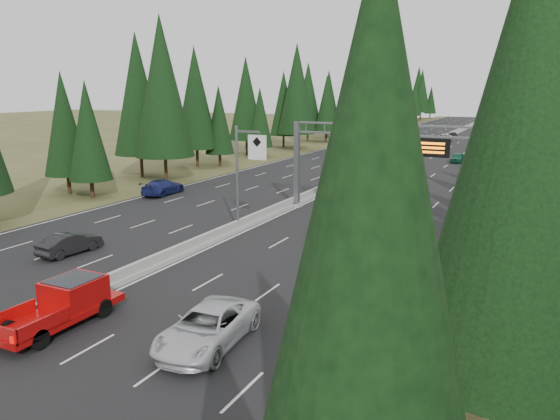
% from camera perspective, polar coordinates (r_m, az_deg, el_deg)
% --- Properties ---
extents(road, '(32.00, 260.00, 0.08)m').
position_cam_1_polar(road, '(92.84, 13.25, 5.64)').
color(road, black).
rests_on(road, ground).
extents(shoulder_right, '(3.60, 260.00, 0.06)m').
position_cam_1_polar(shoulder_right, '(90.52, 24.30, 4.68)').
color(shoulder_right, olive).
rests_on(shoulder_right, ground).
extents(shoulder_left, '(3.60, 260.00, 0.06)m').
position_cam_1_polar(shoulder_left, '(98.37, 3.06, 6.33)').
color(shoulder_left, '#3E4420').
rests_on(shoulder_left, ground).
extents(median_barrier, '(0.70, 260.00, 0.85)m').
position_cam_1_polar(median_barrier, '(92.79, 13.26, 5.87)').
color(median_barrier, gray).
rests_on(median_barrier, road).
extents(sign_gantry, '(16.75, 0.98, 7.80)m').
position_cam_1_polar(sign_gantry, '(46.60, 11.39, 5.58)').
color(sign_gantry, slate).
rests_on(sign_gantry, road).
extents(hov_sign_pole, '(2.80, 0.50, 8.00)m').
position_cam_1_polar(hov_sign_pole, '(40.71, -3.83, 4.04)').
color(hov_sign_pole, slate).
rests_on(hov_sign_pole, road).
extents(tree_row_left, '(12.09, 244.79, 18.93)m').
position_cam_1_polar(tree_row_left, '(90.08, -2.03, 11.65)').
color(tree_row_left, black).
rests_on(tree_row_left, ground).
extents(silver_minivan, '(3.22, 6.11, 1.64)m').
position_cam_1_polar(silver_minivan, '(23.78, -7.59, -12.05)').
color(silver_minivan, silver).
rests_on(silver_minivan, road).
extents(red_pickup, '(2.24, 6.28, 2.05)m').
position_cam_1_polar(red_pickup, '(27.33, -21.44, -8.79)').
color(red_pickup, black).
rests_on(red_pickup, road).
extents(car_ahead_green, '(1.70, 4.10, 1.39)m').
position_cam_1_polar(car_ahead_green, '(84.84, 18.05, 5.23)').
color(car_ahead_green, '#166142').
rests_on(car_ahead_green, road).
extents(car_ahead_dkred, '(1.72, 3.98, 1.28)m').
position_cam_1_polar(car_ahead_dkred, '(73.68, 21.20, 3.92)').
color(car_ahead_dkred, '#55150C').
rests_on(car_ahead_dkred, road).
extents(car_ahead_dkgrey, '(2.57, 5.63, 1.60)m').
position_cam_1_polar(car_ahead_dkgrey, '(89.78, 19.74, 5.55)').
color(car_ahead_dkgrey, black).
rests_on(car_ahead_dkgrey, road).
extents(car_ahead_white, '(3.23, 6.07, 1.63)m').
position_cam_1_polar(car_ahead_white, '(116.20, 16.79, 7.21)').
color(car_ahead_white, silver).
rests_on(car_ahead_white, road).
extents(car_ahead_far, '(1.76, 4.03, 1.35)m').
position_cam_1_polar(car_ahead_far, '(126.01, 17.58, 7.48)').
color(car_ahead_far, black).
rests_on(car_ahead_far, road).
extents(car_onc_near, '(1.90, 4.46, 1.43)m').
position_cam_1_polar(car_onc_near, '(38.55, -21.10, -3.26)').
color(car_onc_near, black).
rests_on(car_onc_near, road).
extents(car_onc_blue, '(2.55, 5.58, 1.58)m').
position_cam_1_polar(car_onc_blue, '(57.30, -12.14, 2.38)').
color(car_onc_blue, navy).
rests_on(car_onc_blue, road).
extents(car_onc_white, '(1.83, 4.16, 1.39)m').
position_cam_1_polar(car_onc_white, '(94.47, 10.54, 6.33)').
color(car_onc_white, silver).
rests_on(car_onc_white, road).
extents(car_onc_far, '(2.61, 5.05, 1.36)m').
position_cam_1_polar(car_onc_far, '(113.01, 8.07, 7.41)').
color(car_onc_far, black).
rests_on(car_onc_far, road).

